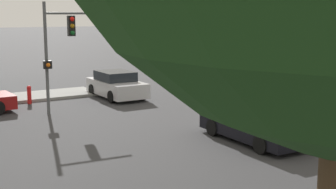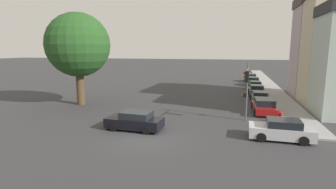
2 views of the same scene
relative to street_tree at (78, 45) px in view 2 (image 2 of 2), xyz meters
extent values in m
plane|color=#333335|center=(10.63, -9.20, -6.48)|extent=(300.00, 300.00, 0.00)
cube|color=gray|center=(21.98, 23.55, -6.40)|extent=(2.70, 60.00, 0.14)
cube|color=#B29EA8|center=(27.05, 11.86, -0.85)|extent=(6.85, 5.43, 11.26)
cube|color=#473D38|center=(27.05, 11.86, 5.35)|extent=(7.13, 5.65, 1.14)
cylinder|color=#4C3823|center=(0.00, 0.00, -4.50)|extent=(0.86, 0.86, 3.96)
sphere|color=#234C1E|center=(0.00, 0.00, 0.04)|extent=(6.83, 6.83, 6.83)
cylinder|color=#515456|center=(17.48, -2.45, -4.01)|extent=(0.14, 0.14, 4.94)
cylinder|color=#515456|center=(17.37, -3.60, -2.04)|extent=(0.32, 2.31, 0.10)
cube|color=black|center=(17.37, -3.60, -2.59)|extent=(0.33, 0.33, 0.90)
sphere|color=red|center=(17.18, -3.59, -2.29)|extent=(0.20, 0.20, 0.20)
sphere|color=#99660F|center=(17.18, -3.59, -2.59)|extent=(0.20, 0.20, 0.20)
sphere|color=#0F511E|center=(17.18, -3.59, -2.89)|extent=(0.20, 0.20, 0.20)
cube|color=black|center=(17.30, -2.44, -4.25)|extent=(0.25, 0.37, 0.35)
sphere|color=orange|center=(17.16, -2.42, -4.25)|extent=(0.18, 0.18, 0.18)
cube|color=#B7B7BC|center=(19.59, -6.86, -5.93)|extent=(4.13, 1.92, 0.74)
cube|color=black|center=(19.76, -6.86, -5.31)|extent=(2.16, 1.66, 0.49)
cylinder|color=black|center=(18.31, -7.70, -6.16)|extent=(0.64, 0.23, 0.63)
cylinder|color=black|center=(18.34, -5.96, -6.16)|extent=(0.64, 0.23, 0.63)
cylinder|color=black|center=(20.84, -7.75, -6.16)|extent=(0.64, 0.23, 0.63)
cylinder|color=black|center=(20.88, -6.01, -6.16)|extent=(0.64, 0.23, 0.63)
cube|color=black|center=(9.20, -7.19, -5.94)|extent=(4.32, 2.05, 0.74)
cube|color=black|center=(9.37, -7.19, -5.32)|extent=(2.27, 1.75, 0.49)
cylinder|color=black|center=(7.85, -8.03, -6.17)|extent=(0.61, 0.24, 0.61)
cylinder|color=black|center=(7.92, -6.24, -6.17)|extent=(0.61, 0.24, 0.61)
cylinder|color=black|center=(10.48, -8.13, -6.17)|extent=(0.61, 0.24, 0.61)
cylinder|color=black|center=(10.55, -6.34, -6.17)|extent=(0.61, 0.24, 0.61)
cube|color=maroon|center=(19.27, 1.04, -5.99)|extent=(2.09, 4.75, 0.61)
cube|color=black|center=(19.28, 0.85, -5.39)|extent=(1.78, 2.49, 0.60)
cylinder|color=black|center=(18.31, 2.46, -6.14)|extent=(0.24, 0.67, 0.66)
cylinder|color=black|center=(20.14, 2.52, -6.14)|extent=(0.24, 0.67, 0.66)
cylinder|color=black|center=(18.40, -0.45, -6.14)|extent=(0.24, 0.67, 0.66)
cylinder|color=black|center=(20.23, -0.39, -6.14)|extent=(0.24, 0.67, 0.66)
cube|color=#4C5156|center=(19.27, 6.09, -5.99)|extent=(1.75, 3.89, 0.63)
cube|color=black|center=(19.27, 5.93, -5.43)|extent=(1.53, 2.03, 0.48)
cylinder|color=black|center=(18.46, 7.28, -6.16)|extent=(0.23, 0.63, 0.63)
cylinder|color=black|center=(20.06, 7.29, -6.16)|extent=(0.23, 0.63, 0.63)
cylinder|color=black|center=(18.48, 4.88, -6.16)|extent=(0.23, 0.63, 0.63)
cylinder|color=black|center=(20.08, 4.89, -6.16)|extent=(0.23, 0.63, 0.63)
cube|color=#4C5156|center=(19.22, 10.60, -5.91)|extent=(1.88, 3.92, 0.76)
cube|color=black|center=(19.22, 10.45, -5.28)|extent=(1.61, 2.06, 0.50)
cylinder|color=black|center=(18.36, 11.77, -6.14)|extent=(0.24, 0.68, 0.68)
cylinder|color=black|center=(20.00, 11.83, -6.14)|extent=(0.24, 0.68, 0.68)
cylinder|color=black|center=(18.44, 9.37, -6.14)|extent=(0.24, 0.68, 0.68)
cylinder|color=black|center=(20.08, 9.43, -6.14)|extent=(0.24, 0.68, 0.68)
cube|color=black|center=(19.44, 16.00, -5.97)|extent=(1.78, 3.91, 0.66)
cube|color=black|center=(19.44, 15.84, -5.40)|extent=(1.54, 2.05, 0.49)
cylinder|color=black|center=(18.61, 17.19, -6.16)|extent=(0.23, 0.63, 0.63)
cylinder|color=black|center=(20.22, 17.21, -6.16)|extent=(0.23, 0.63, 0.63)
cylinder|color=black|center=(18.65, 14.78, -6.16)|extent=(0.23, 0.63, 0.63)
cylinder|color=black|center=(20.26, 14.81, -6.16)|extent=(0.23, 0.63, 0.63)
cube|color=#194728|center=(19.43, 21.10, -5.90)|extent=(2.03, 4.04, 0.77)
cube|color=black|center=(19.42, 20.95, -5.28)|extent=(1.74, 2.13, 0.48)
cylinder|color=black|center=(18.58, 22.37, -6.14)|extent=(0.24, 0.68, 0.67)
cylinder|color=black|center=(20.36, 22.30, -6.14)|extent=(0.24, 0.68, 0.67)
cylinder|color=black|center=(18.49, 19.91, -6.14)|extent=(0.24, 0.68, 0.67)
cylinder|color=black|center=(20.28, 19.84, -6.14)|extent=(0.24, 0.68, 0.67)
cube|color=silver|center=(19.40, 26.42, -5.93)|extent=(1.92, 4.29, 0.73)
cube|color=black|center=(19.39, 26.25, -5.26)|extent=(1.65, 2.25, 0.63)
cylinder|color=black|center=(18.60, 27.76, -6.15)|extent=(0.24, 0.65, 0.65)
cylinder|color=black|center=(20.28, 27.71, -6.15)|extent=(0.24, 0.65, 0.65)
cylinder|color=black|center=(18.52, 25.14, -6.15)|extent=(0.24, 0.65, 0.65)
cylinder|color=black|center=(20.20, 25.08, -6.15)|extent=(0.24, 0.65, 0.65)
cylinder|color=red|center=(20.30, -2.41, -6.10)|extent=(0.20, 0.20, 0.75)
sphere|color=red|center=(20.30, -2.41, -5.67)|extent=(0.22, 0.22, 0.22)
camera|label=1|loc=(-2.65, 3.92, -2.08)|focal=50.00mm
camera|label=2|loc=(16.50, -25.19, -0.46)|focal=28.00mm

